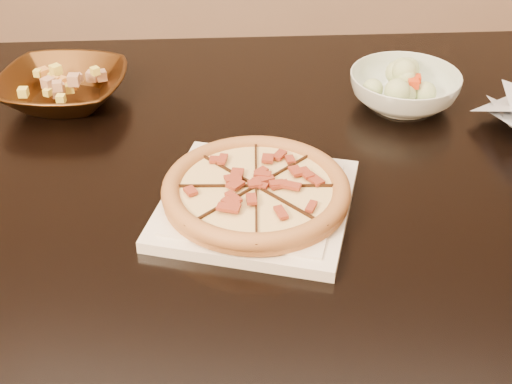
{
  "coord_description": "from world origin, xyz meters",
  "views": [
    {
      "loc": [
        0.14,
        -0.92,
        1.36
      ],
      "look_at": [
        0.08,
        -0.09,
        0.78
      ],
      "focal_mm": 50.0,
      "sensor_mm": 36.0,
      "label": 1
    }
  ],
  "objects_px": {
    "bronze_bowl": "(64,88)",
    "salad_bowl": "(404,90)",
    "pizza": "(256,190)",
    "dining_table": "(196,206)",
    "plate": "(256,203)"
  },
  "relations": [
    {
      "from": "pizza",
      "to": "salad_bowl",
      "type": "relative_size",
      "value": 1.37
    },
    {
      "from": "salad_bowl",
      "to": "pizza",
      "type": "bearing_deg",
      "value": -125.65
    },
    {
      "from": "bronze_bowl",
      "to": "salad_bowl",
      "type": "xyz_separation_m",
      "value": [
        0.61,
        0.03,
        0.0
      ]
    },
    {
      "from": "pizza",
      "to": "salad_bowl",
      "type": "distance_m",
      "value": 0.41
    },
    {
      "from": "plate",
      "to": "bronze_bowl",
      "type": "bearing_deg",
      "value": 141.04
    },
    {
      "from": "dining_table",
      "to": "salad_bowl",
      "type": "relative_size",
      "value": 8.26
    },
    {
      "from": "plate",
      "to": "salad_bowl",
      "type": "distance_m",
      "value": 0.41
    },
    {
      "from": "plate",
      "to": "bronze_bowl",
      "type": "distance_m",
      "value": 0.48
    },
    {
      "from": "dining_table",
      "to": "salad_bowl",
      "type": "height_order",
      "value": "salad_bowl"
    },
    {
      "from": "dining_table",
      "to": "bronze_bowl",
      "type": "distance_m",
      "value": 0.33
    },
    {
      "from": "bronze_bowl",
      "to": "salad_bowl",
      "type": "relative_size",
      "value": 1.14
    },
    {
      "from": "pizza",
      "to": "bronze_bowl",
      "type": "relative_size",
      "value": 1.2
    },
    {
      "from": "dining_table",
      "to": "pizza",
      "type": "height_order",
      "value": "pizza"
    },
    {
      "from": "bronze_bowl",
      "to": "salad_bowl",
      "type": "bearing_deg",
      "value": 3.28
    },
    {
      "from": "plate",
      "to": "pizza",
      "type": "relative_size",
      "value": 1.12
    }
  ]
}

